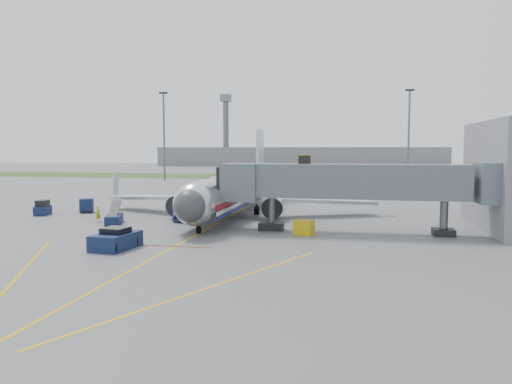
% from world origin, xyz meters
% --- Properties ---
extents(ground, '(400.00, 400.00, 0.00)m').
position_xyz_m(ground, '(0.00, 0.00, 0.00)').
color(ground, '#565659').
rests_on(ground, ground).
extents(grass_strip, '(300.00, 25.00, 0.01)m').
position_xyz_m(grass_strip, '(0.00, 90.00, 0.01)').
color(grass_strip, '#2D4C1E').
rests_on(grass_strip, ground).
extents(apron_markings, '(21.52, 50.00, 0.01)m').
position_xyz_m(apron_markings, '(0.00, -7.40, 0.00)').
color(apron_markings, gold).
rests_on(apron_markings, ground).
extents(airliner, '(32.10, 35.67, 10.25)m').
position_xyz_m(airliner, '(0.00, 15.25, 2.65)').
color(airliner, silver).
rests_on(airliner, ground).
extents(jet_bridge, '(25.30, 4.00, 6.90)m').
position_xyz_m(jet_bridge, '(12.86, 5.00, 4.47)').
color(jet_bridge, slate).
rests_on(jet_bridge, ground).
extents(light_mast_left, '(2.00, 0.44, 20.40)m').
position_xyz_m(light_mast_left, '(-30.00, 70.00, 10.78)').
color(light_mast_left, '#595B60').
rests_on(light_mast_left, ground).
extents(light_mast_right, '(2.00, 0.44, 20.40)m').
position_xyz_m(light_mast_right, '(25.00, 75.00, 10.78)').
color(light_mast_right, '#595B60').
rests_on(light_mast_right, ground).
extents(distant_terminal, '(120.00, 14.00, 8.00)m').
position_xyz_m(distant_terminal, '(-10.00, 170.00, 4.00)').
color(distant_terminal, slate).
rests_on(distant_terminal, ground).
extents(control_tower, '(4.00, 4.00, 30.00)m').
position_xyz_m(control_tower, '(-40.00, 165.00, 17.33)').
color(control_tower, '#595B60').
rests_on(control_tower, ground).
extents(pushback_tug, '(2.81, 4.11, 1.61)m').
position_xyz_m(pushback_tug, '(-4.00, -5.68, 0.67)').
color(pushback_tug, '#0C0E35').
rests_on(pushback_tug, ground).
extents(baggage_tug, '(1.74, 2.60, 1.67)m').
position_xyz_m(baggage_tug, '(-21.04, 10.37, 0.74)').
color(baggage_tug, '#0C0E35').
rests_on(baggage_tug, ground).
extents(baggage_cart_a, '(1.77, 1.77, 1.52)m').
position_xyz_m(baggage_cart_a, '(-3.71, 8.07, 0.78)').
color(baggage_cart_a, '#0C0E35').
rests_on(baggage_cart_a, ground).
extents(baggage_cart_b, '(1.96, 1.96, 1.62)m').
position_xyz_m(baggage_cart_b, '(-17.31, 13.32, 0.83)').
color(baggage_cart_b, '#0C0E35').
rests_on(baggage_cart_b, ground).
extents(baggage_cart_c, '(1.58, 1.58, 1.55)m').
position_xyz_m(baggage_cart_c, '(-3.00, 12.67, 0.79)').
color(baggage_cart_c, '#0C0E35').
rests_on(baggage_cart_c, ground).
extents(belt_loader, '(2.52, 4.45, 2.11)m').
position_xyz_m(belt_loader, '(-10.01, 5.83, 0.52)').
color(belt_loader, '#0C0E35').
rests_on(belt_loader, ground).
extents(ground_power_cart, '(1.88, 1.55, 1.29)m').
position_xyz_m(ground_power_cart, '(9.20, 3.00, 0.64)').
color(ground_power_cart, '#C3A60B').
rests_on(ground_power_cart, ground).
extents(ramp_worker, '(0.60, 0.68, 1.57)m').
position_xyz_m(ramp_worker, '(-12.23, 6.73, 0.79)').
color(ramp_worker, '#AECA17').
rests_on(ramp_worker, ground).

